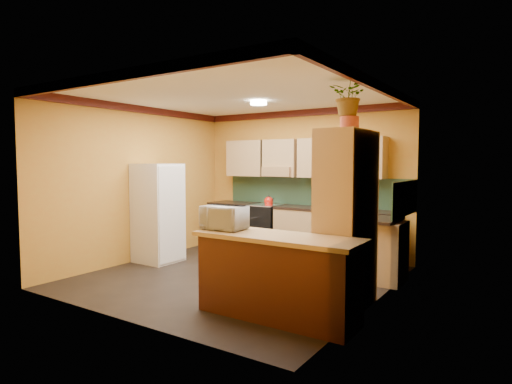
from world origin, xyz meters
TOP-DOWN VIEW (x-y plane):
  - room_shell at (0.02, 0.28)m, footprint 4.24×4.24m
  - base_cabinets_back at (0.01, 1.80)m, footprint 3.65×0.60m
  - countertop_back at (0.01, 1.80)m, footprint 3.65×0.62m
  - stove at (-0.62, 1.80)m, footprint 0.58×0.58m
  - kettle at (-0.52, 1.75)m, footprint 0.22×0.22m
  - sink at (0.78, 1.80)m, footprint 0.48×0.40m
  - base_cabinets_right at (1.80, 0.96)m, footprint 0.60×0.80m
  - countertop_right at (1.80, 0.96)m, footprint 0.62×0.80m
  - fridge at (-1.75, 0.09)m, footprint 0.68×0.66m
  - pantry at (1.85, -0.34)m, footprint 0.48×0.90m
  - fern_pot at (1.85, -0.29)m, footprint 0.22×0.22m
  - fern at (1.85, -0.29)m, footprint 0.52×0.47m
  - breakfast_bar at (1.36, -1.12)m, footprint 1.80×0.55m
  - bar_top at (1.36, -1.12)m, footprint 1.90×0.65m
  - microwave at (0.63, -1.12)m, footprint 0.53×0.37m

SIDE VIEW (x-z plane):
  - base_cabinets_back at x=0.01m, z-range 0.00..0.88m
  - base_cabinets_right at x=1.80m, z-range 0.00..0.88m
  - breakfast_bar at x=1.36m, z-range 0.00..0.88m
  - stove at x=-0.62m, z-range 0.00..0.91m
  - fridge at x=-1.75m, z-range 0.00..1.70m
  - countertop_back at x=0.01m, z-range 0.88..0.92m
  - countertop_right at x=1.80m, z-range 0.88..0.92m
  - bar_top at x=1.36m, z-range 0.88..0.93m
  - sink at x=0.78m, z-range 0.92..0.95m
  - kettle at x=-0.52m, z-range 0.91..1.09m
  - pantry at x=1.85m, z-range 0.00..2.10m
  - microwave at x=0.63m, z-range 0.93..1.21m
  - room_shell at x=0.02m, z-range 0.73..3.45m
  - fern_pot at x=1.85m, z-range 2.10..2.26m
  - fern at x=1.85m, z-range 2.26..2.74m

